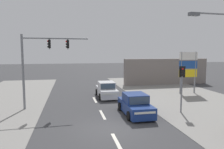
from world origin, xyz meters
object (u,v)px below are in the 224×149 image
object	(u,v)px
traffic_signal_mast	(40,58)
sedan_crossing_left	(135,105)
shopping_plaza_sign	(188,67)
sedan_receding_far	(106,90)
pedestal_signal_right_kerb	(182,81)

from	to	relation	value
traffic_signal_mast	sedan_crossing_left	size ratio (longest dim) A/B	1.41
shopping_plaza_sign	sedan_receding_far	size ratio (longest dim) A/B	1.08
sedan_crossing_left	sedan_receding_far	size ratio (longest dim) A/B	1.00
pedestal_signal_right_kerb	sedan_receding_far	bearing A→B (deg)	124.65
sedan_crossing_left	sedan_receding_far	bearing A→B (deg)	99.30
traffic_signal_mast	pedestal_signal_right_kerb	size ratio (longest dim) A/B	1.69
sedan_crossing_left	sedan_receding_far	distance (m)	6.57
shopping_plaza_sign	sedan_crossing_left	bearing A→B (deg)	-140.53
pedestal_signal_right_kerb	sedan_crossing_left	xyz separation A→B (m)	(-3.57, 0.22, -1.71)
sedan_crossing_left	sedan_receding_far	world-z (taller)	same
shopping_plaza_sign	sedan_crossing_left	distance (m)	10.69
traffic_signal_mast	pedestal_signal_right_kerb	xyz separation A→B (m)	(10.63, -3.37, -1.73)
sedan_crossing_left	traffic_signal_mast	bearing A→B (deg)	155.94
sedan_crossing_left	sedan_receding_far	xyz separation A→B (m)	(-1.06, 6.48, 0.00)
traffic_signal_mast	sedan_crossing_left	xyz separation A→B (m)	(7.05, -3.15, -3.44)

